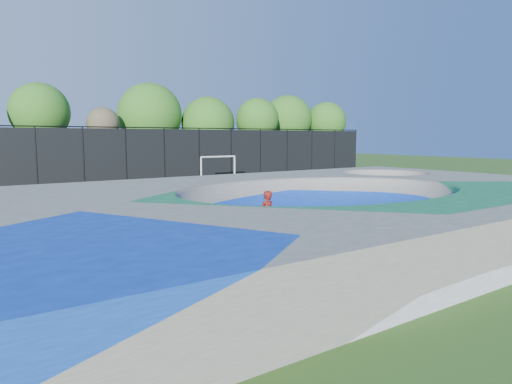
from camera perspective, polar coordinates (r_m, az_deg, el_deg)
ground at (r=16.61m, az=8.41°, el=-4.58°), size 120.00×120.00×0.00m
skate_deck at (r=16.48m, az=8.45°, el=-2.03°), size 22.00×14.00×1.50m
skater at (r=14.25m, az=1.32°, el=-3.08°), size 0.66×0.51×1.63m
skateboard at (r=14.40m, az=1.31°, el=-6.17°), size 0.81×0.43×0.05m
soccer_goal at (r=33.41m, az=-4.75°, el=3.51°), size 2.93×0.12×1.93m
fence at (r=34.73m, az=-15.95°, el=4.65°), size 48.09×0.09×4.04m
treeline at (r=39.78m, az=-17.32°, el=9.04°), size 52.28×6.57×8.06m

